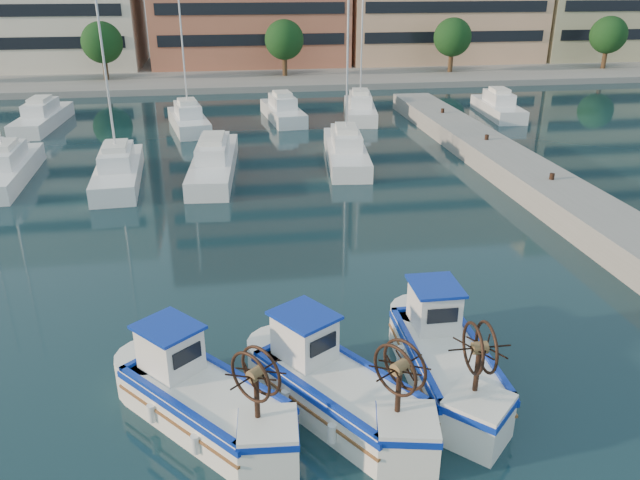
{
  "coord_description": "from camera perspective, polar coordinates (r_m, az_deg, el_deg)",
  "views": [
    {
      "loc": [
        -2.6,
        -12.97,
        10.41
      ],
      "look_at": [
        0.59,
        7.61,
        1.5
      ],
      "focal_mm": 35.0,
      "sensor_mm": 36.0,
      "label": 1
    }
  ],
  "objects": [
    {
      "name": "fishing_boat_c",
      "position": [
        17.6,
        11.34,
        -10.29
      ],
      "size": [
        2.04,
        4.92,
        3.06
      ],
      "rotation": [
        0.0,
        0.0,
        -0.01
      ],
      "color": "white",
      "rests_on": "ground"
    },
    {
      "name": "fishing_boat_b",
      "position": [
        16.21,
        1.31,
        -13.05
      ],
      "size": [
        4.22,
        4.97,
        3.04
      ],
      "rotation": [
        0.0,
        0.0,
        0.58
      ],
      "color": "white",
      "rests_on": "ground"
    },
    {
      "name": "quay",
      "position": [
        27.92,
        25.92,
        0.15
      ],
      "size": [
        3.0,
        60.0,
        1.2
      ],
      "primitive_type": "cube",
      "color": "gray",
      "rests_on": "ground"
    },
    {
      "name": "yacht_marina",
      "position": [
        41.85,
        -9.82,
        9.17
      ],
      "size": [
        38.21,
        23.49,
        11.5
      ],
      "color": "white",
      "rests_on": "ground"
    },
    {
      "name": "ground",
      "position": [
        16.84,
        2.05,
        -15.06
      ],
      "size": [
        300.0,
        300.0,
        0.0
      ],
      "primitive_type": "plane",
      "color": "#17343E",
      "rests_on": "ground"
    },
    {
      "name": "fishing_boat_a",
      "position": [
        16.18,
        -10.84,
        -13.69
      ],
      "size": [
        4.44,
        4.72,
        2.98
      ],
      "rotation": [
        0.0,
        0.0,
        0.71
      ],
      "color": "white",
      "rests_on": "ground"
    }
  ]
}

